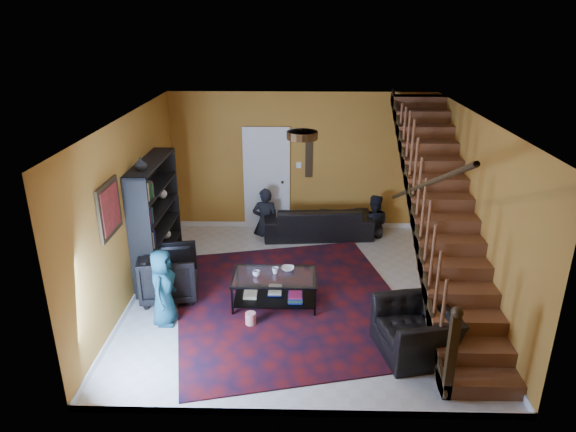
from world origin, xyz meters
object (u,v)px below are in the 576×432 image
coffee_table (275,288)px  armchair_left (169,274)px  armchair_right (415,330)px  sofa (318,221)px  bookshelf (157,221)px

coffee_table → armchair_left: bearing=173.7°
armchair_left → armchair_right: armchair_left is taller
armchair_left → armchair_right: 3.80m
sofa → armchair_right: size_ratio=2.10×
armchair_left → armchair_right: (3.55, -1.35, -0.06)m
sofa → armchair_right: (1.16, -3.84, 0.02)m
armchair_left → coffee_table: bearing=-106.2°
bookshelf → coffee_table: bookshelf is taller
bookshelf → armchair_right: (3.90, -2.14, -0.63)m
sofa → armchair_left: 3.44m
sofa → armchair_left: armchair_left is taller
bookshelf → coffee_table: (2.01, -0.96, -0.68)m
coffee_table → armchair_right: bearing=-31.7°
armchair_left → armchair_right: bearing=-120.8°
bookshelf → sofa: bearing=31.8°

